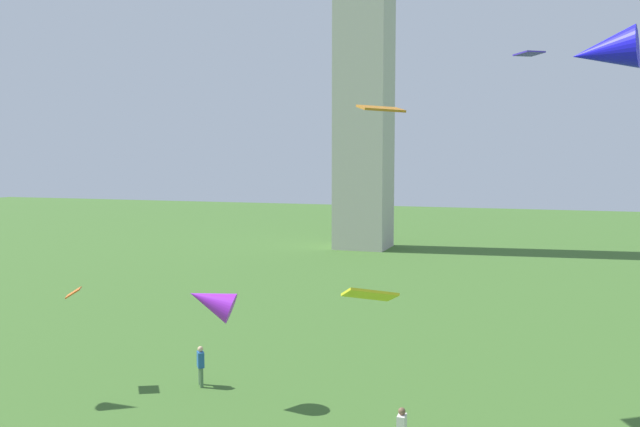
% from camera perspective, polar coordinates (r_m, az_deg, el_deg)
% --- Properties ---
extents(person_0, '(0.45, 0.48, 1.61)m').
position_cam_1_polar(person_0, '(26.43, -10.58, -12.98)').
color(person_0, '#51754C').
rests_on(person_0, ground_plane).
extents(kite_flying_0, '(0.96, 1.07, 0.41)m').
position_cam_1_polar(kite_flying_0, '(27.36, -21.08, -6.58)').
color(kite_flying_0, orange).
extents(kite_flying_1, '(1.68, 1.29, 1.14)m').
position_cam_1_polar(kite_flying_1, '(16.94, 23.98, 13.03)').
color(kite_flying_1, '#1712F1').
extents(kite_flying_2, '(2.17, 1.67, 1.64)m').
position_cam_1_polar(kite_flying_2, '(23.90, -9.69, -7.68)').
color(kite_flying_2, '#9F24DD').
extents(kite_flying_3, '(1.89, 1.65, 0.71)m').
position_cam_1_polar(kite_flying_3, '(19.98, 4.45, -7.21)').
color(kite_flying_3, yellow).
extents(kite_flying_4, '(1.87, 1.74, 0.34)m').
position_cam_1_polar(kite_flying_4, '(23.33, 5.43, 9.28)').
color(kite_flying_4, '#BA6F1D').
extents(kite_flying_5, '(1.26, 1.30, 0.18)m').
position_cam_1_polar(kite_flying_5, '(27.49, 18.12, 13.37)').
color(kite_flying_5, '#3D29C2').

